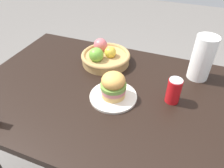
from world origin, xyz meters
TOP-DOWN VIEW (x-y plane):
  - dining_table at (0.00, 0.00)m, footprint 1.40×0.90m
  - plate at (0.03, -0.03)m, footprint 0.23×0.23m
  - sandwich at (0.03, -0.03)m, footprint 0.12×0.12m
  - soda_can at (0.30, 0.04)m, footprint 0.07×0.07m
  - fruit_basket at (-0.13, 0.24)m, footprint 0.29×0.29m
  - paper_towel_roll at (0.39, 0.29)m, footprint 0.11×0.11m

SIDE VIEW (x-z plane):
  - dining_table at x=0.00m, z-range 0.27..1.02m
  - plate at x=0.03m, z-range 0.75..0.76m
  - fruit_basket at x=-0.13m, z-range 0.73..0.85m
  - soda_can at x=0.30m, z-range 0.75..0.88m
  - sandwich at x=0.03m, z-range 0.76..0.89m
  - paper_towel_roll at x=0.39m, z-range 0.75..0.99m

